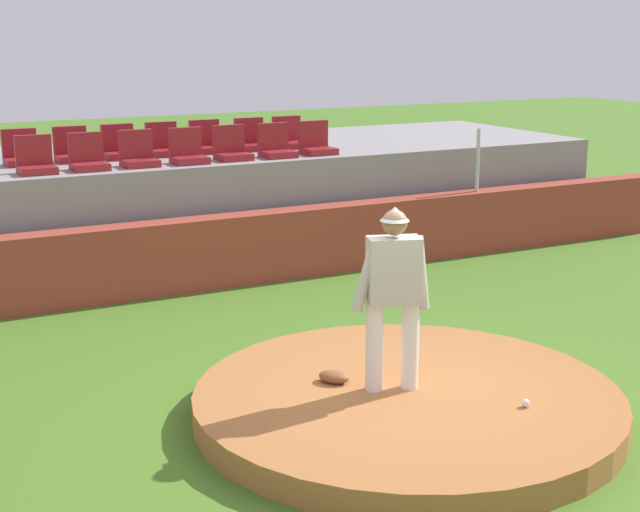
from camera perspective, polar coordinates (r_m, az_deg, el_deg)
The scene contains 22 objects.
ground_plane at distance 8.85m, azimuth 5.32°, elevation -9.69°, with size 60.00×60.00×0.00m, color #477322.
pitchers_mound at distance 8.80m, azimuth 5.34°, elevation -8.94°, with size 3.97×3.97×0.25m, color #A56535.
pitcher at distance 8.46m, azimuth 4.50°, elevation -1.80°, with size 0.73×0.39×1.72m.
baseball at distance 8.54m, azimuth 12.46°, elevation -8.76°, with size 0.07×0.07×0.07m, color white.
fielding_glove at distance 8.89m, azimuth 0.86°, elevation -7.39°, with size 0.30×0.20×0.11m, color brown.
brick_barrier at distance 12.96m, azimuth -6.65°, elevation 0.23°, with size 16.76×0.40×0.99m, color #993B2C.
fence_post_right at distance 14.93m, azimuth 9.61°, elevation 5.80°, with size 0.06×0.06×0.99m, color silver.
bleacher_platform at distance 15.02m, azimuth -9.84°, elevation 3.23°, with size 14.31×3.78×1.62m, color gray.
stadium_chair_0 at distance 13.07m, azimuth -16.98°, elevation 5.54°, with size 0.48×0.44×0.50m.
stadium_chair_1 at distance 13.20m, azimuth -13.98°, elevation 5.81°, with size 0.48×0.44×0.50m.
stadium_chair_2 at distance 13.40m, azimuth -11.05°, elevation 6.08°, with size 0.48×0.44×0.50m.
stadium_chair_3 at distance 13.58m, azimuth -8.08°, elevation 6.30°, with size 0.48×0.44×0.50m.
stadium_chair_4 at distance 13.86m, azimuth -5.43°, elevation 6.52°, with size 0.48×0.44×0.50m.
stadium_chair_5 at distance 14.11m, azimuth -2.71°, elevation 6.70°, with size 0.48×0.44×0.50m.
stadium_chair_6 at distance 14.43m, azimuth -0.23°, elevation 6.87°, with size 0.48×0.44×0.50m.
stadium_chair_7 at distance 13.94m, azimuth -17.78°, elevation 5.97°, with size 0.48×0.44×0.50m.
stadium_chair_8 at distance 14.08m, azimuth -14.91°, elevation 6.24°, with size 0.48×0.44×0.50m.
stadium_chair_9 at distance 14.24m, azimuth -12.14°, elevation 6.47°, with size 0.48×0.44×0.50m.
stadium_chair_10 at distance 14.44m, azimuth -9.53°, elevation 6.69°, with size 0.48×0.44×0.50m.
stadium_chair_11 at distance 14.69m, azimuth -6.93°, elevation 6.89°, with size 0.48×0.44×0.50m.
stadium_chair_12 at distance 14.93m, azimuth -4.22°, elevation 7.07°, with size 0.48×0.44×0.50m.
stadium_chair_13 at distance 15.19m, azimuth -1.90°, elevation 7.22°, with size 0.48×0.44×0.50m.
Camera 1 is at (-4.45, -6.79, 3.52)m, focal length 52.40 mm.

